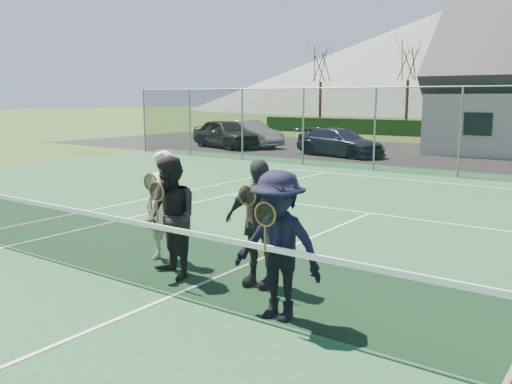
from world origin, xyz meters
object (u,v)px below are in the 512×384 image
car_a (226,134)px  player_a (164,206)px  car_b (248,134)px  player_c (259,223)px  tennis_net (173,258)px  player_b (171,218)px  player_d (278,246)px  car_c (340,142)px

car_a → player_a: size_ratio=2.47×
car_b → player_c: (13.10, -17.58, 0.21)m
tennis_net → player_a: size_ratio=6.49×
player_b → player_d: same height
player_a → player_c: size_ratio=1.00×
tennis_net → player_c: (0.68, 1.01, 0.38)m
car_c → tennis_net: car_c is taller
car_b → player_c: bearing=-127.3°
car_a → player_d: size_ratio=2.47×
car_c → car_a: bearing=100.7°
car_a → car_b: size_ratio=1.03×
player_a → player_d: size_ratio=1.00×
car_c → player_d: player_d is taller
car_a → tennis_net: bearing=-125.6°
tennis_net → player_a: (-1.25, 1.08, 0.38)m
player_c → player_d: 1.19m
car_b → car_c: 6.30m
car_c → tennis_net: (6.27, -17.26, -0.10)m
tennis_net → player_a: bearing=139.2°
car_c → player_d: bearing=-143.2°
car_b → player_c: player_c is taller
car_c → player_c: bearing=-144.7°
player_b → tennis_net: bearing=-43.9°
car_a → tennis_net: size_ratio=0.38×
car_c → player_c: 17.67m
car_b → player_a: size_ratio=2.41×
tennis_net → player_b: size_ratio=6.49×
car_a → car_b: car_a is taller
tennis_net → car_b: bearing=123.7°
car_c → player_b: 17.68m
car_b → tennis_net: 22.36m
car_c → player_c: (6.94, -16.25, 0.29)m
car_a → player_b: bearing=-125.9°
player_a → player_d: (2.78, -0.90, -0.00)m
player_b → player_a: bearing=141.8°
tennis_net → car_a: bearing=126.8°
car_a → car_c: car_a is taller
player_c → car_b: bearing=126.7°
car_b → player_a: (11.17, -17.51, 0.21)m
car_a → player_a: player_a is taller
car_c → player_c: size_ratio=2.43×
tennis_net → player_a: 1.69m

